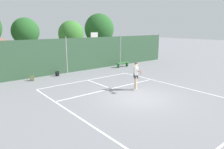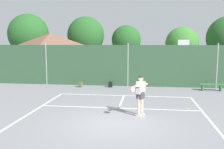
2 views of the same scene
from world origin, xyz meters
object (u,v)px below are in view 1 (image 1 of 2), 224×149
at_px(backpack_olive, 32,78).
at_px(courtside_bench, 123,64).
at_px(backpack_black, 57,74).
at_px(tennis_player, 136,74).
at_px(basketball_hoop, 94,44).
at_px(tennis_ball, 144,80).

distance_m(backpack_olive, courtside_bench, 9.42).
bearing_deg(backpack_black, tennis_player, -71.65).
height_order(basketball_hoop, backpack_olive, basketball_hoop).
distance_m(basketball_hoop, backpack_olive, 8.62).
height_order(tennis_player, tennis_ball, tennis_player).
relative_size(tennis_player, backpack_black, 4.01).
relative_size(tennis_ball, backpack_black, 0.14).
height_order(tennis_ball, backpack_olive, backpack_olive).
bearing_deg(backpack_olive, backpack_black, 7.07).
xyz_separation_m(backpack_black, courtside_bench, (7.17, -0.44, 0.17)).
height_order(backpack_olive, courtside_bench, courtside_bench).
bearing_deg(basketball_hoop, backpack_olive, -160.13).
height_order(backpack_olive, backpack_black, same).
bearing_deg(backpack_olive, tennis_ball, -37.80).
distance_m(basketball_hoop, tennis_player, 10.28).
relative_size(tennis_ball, courtside_bench, 0.04).
xyz_separation_m(tennis_player, backpack_black, (-2.36, 7.12, -0.92)).
bearing_deg(backpack_black, tennis_ball, -50.27).
relative_size(basketball_hoop, tennis_ball, 53.79).
bearing_deg(tennis_player, backpack_olive, 123.97).
xyz_separation_m(tennis_ball, backpack_olive, (-6.98, 5.42, 0.16)).
height_order(tennis_player, backpack_olive, tennis_player).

